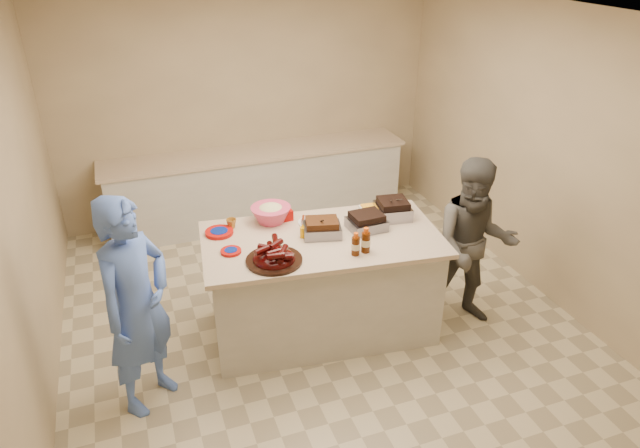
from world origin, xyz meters
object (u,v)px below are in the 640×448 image
object	(u,v)px
bbq_bottle_b	(355,255)
plastic_cup	(232,228)
rib_platter	(274,261)
guest_blue	(153,396)
mustard_bottle	(303,237)
coleslaw_bowl	(271,222)
bbq_bottle_a	(365,252)
island	(322,328)
guest_gray	(463,317)
roasting_pan	(392,217)

from	to	relation	value
bbq_bottle_b	plastic_cup	xyz separation A→B (m)	(-0.83, 0.78, 0.00)
rib_platter	guest_blue	bearing A→B (deg)	-173.34
plastic_cup	mustard_bottle	bearing A→B (deg)	-35.46
bbq_bottle_b	mustard_bottle	size ratio (longest dim) A/B	1.55
coleslaw_bowl	bbq_bottle_a	world-z (taller)	coleslaw_bowl
bbq_bottle_a	plastic_cup	xyz separation A→B (m)	(-0.92, 0.76, 0.00)
bbq_bottle_b	coleslaw_bowl	bearing A→B (deg)	121.46
rib_platter	island	bearing A→B (deg)	26.41
bbq_bottle_a	guest_blue	world-z (taller)	bbq_bottle_a
island	rib_platter	bearing A→B (deg)	-146.90
mustard_bottle	guest_blue	distance (m)	1.72
plastic_cup	guest_gray	distance (m)	2.30
coleslaw_bowl	guest_blue	bearing A→B (deg)	-147.09
roasting_pan	plastic_cup	size ratio (longest dim) A/B	3.27
island	plastic_cup	xyz separation A→B (m)	(-0.67, 0.42, 0.94)
bbq_bottle_b	mustard_bottle	distance (m)	0.51
rib_platter	mustard_bottle	distance (m)	0.44
island	guest_blue	distance (m)	1.57
coleslaw_bowl	mustard_bottle	distance (m)	0.41
rib_platter	guest_gray	world-z (taller)	rib_platter
coleslaw_bowl	guest_blue	world-z (taller)	coleslaw_bowl
plastic_cup	guest_gray	bearing A→B (deg)	-20.33
roasting_pan	bbq_bottle_a	bearing A→B (deg)	-126.09
bbq_bottle_a	coleslaw_bowl	bearing A→B (deg)	126.83
roasting_pan	guest_gray	distance (m)	1.19
island	mustard_bottle	xyz separation A→B (m)	(-0.15, 0.05, 0.94)
bbq_bottle_b	rib_platter	bearing A→B (deg)	169.53
roasting_pan	guest_blue	xyz separation A→B (m)	(-2.25, -0.50, -0.94)
roasting_pan	guest_blue	size ratio (longest dim) A/B	0.17
roasting_pan	plastic_cup	distance (m)	1.42
roasting_pan	guest_gray	bearing A→B (deg)	-28.86
mustard_bottle	guest_gray	world-z (taller)	mustard_bottle
rib_platter	coleslaw_bowl	xyz separation A→B (m)	(0.16, 0.66, -0.00)
rib_platter	guest_blue	distance (m)	1.41
rib_platter	bbq_bottle_a	bearing A→B (deg)	-7.86
plastic_cup	rib_platter	bearing A→B (deg)	-73.85
guest_gray	mustard_bottle	bearing A→B (deg)	-170.82
rib_platter	mustard_bottle	world-z (taller)	rib_platter
bbq_bottle_b	guest_gray	world-z (taller)	bbq_bottle_b
plastic_cup	guest_gray	world-z (taller)	plastic_cup
coleslaw_bowl	plastic_cup	distance (m)	0.35
coleslaw_bowl	island	bearing A→B (deg)	-52.30
rib_platter	bbq_bottle_b	world-z (taller)	bbq_bottle_b
guest_blue	roasting_pan	bearing A→B (deg)	-31.04
roasting_pan	bbq_bottle_a	distance (m)	0.67
mustard_bottle	guest_gray	xyz separation A→B (m)	(1.45, -0.36, -0.94)
island	plastic_cup	bearing A→B (deg)	154.55
bbq_bottle_b	plastic_cup	distance (m)	1.14
island	bbq_bottle_b	size ratio (longest dim) A/B	10.25
rib_platter	guest_blue	size ratio (longest dim) A/B	0.26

